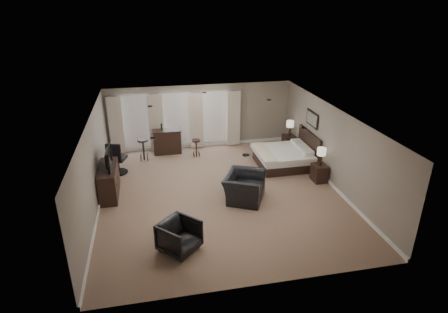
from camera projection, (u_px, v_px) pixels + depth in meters
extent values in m
cube|color=#7F6350|center=(220.00, 193.00, 12.02)|extent=(7.60, 8.60, 0.04)
cube|color=silver|center=(220.00, 115.00, 10.99)|extent=(7.60, 8.60, 0.04)
cube|color=gray|center=(200.00, 116.00, 15.33)|extent=(7.50, 0.04, 2.60)
cube|color=gray|center=(260.00, 236.00, 7.68)|extent=(7.50, 0.04, 2.60)
cube|color=gray|center=(93.00, 166.00, 10.81)|extent=(0.04, 8.50, 2.60)
cube|color=gray|center=(333.00, 147.00, 12.20)|extent=(0.04, 8.50, 2.60)
cube|color=silver|center=(136.00, 122.00, 14.81)|extent=(1.15, 0.04, 2.05)
cube|color=silver|center=(176.00, 119.00, 15.11)|extent=(1.15, 0.04, 2.05)
cube|color=silver|center=(215.00, 117.00, 15.41)|extent=(1.15, 0.04, 2.05)
cube|color=#BDAF9D|center=(116.00, 126.00, 14.60)|extent=(0.55, 0.12, 2.30)
cube|color=#BDAF9D|center=(156.00, 123.00, 14.88)|extent=(0.55, 0.12, 2.30)
cube|color=#BDAF9D|center=(196.00, 121.00, 15.18)|extent=(0.55, 0.12, 2.30)
cube|color=#BDAF9D|center=(233.00, 118.00, 15.46)|extent=(0.55, 0.12, 2.30)
cube|color=silver|center=(281.00, 150.00, 13.73)|extent=(1.97, 1.88, 1.25)
cube|color=black|center=(319.00, 173.00, 12.72)|extent=(0.44, 0.54, 0.59)
cube|color=black|center=(289.00, 143.00, 15.32)|extent=(0.46, 0.56, 0.61)
cube|color=beige|center=(321.00, 157.00, 12.48)|extent=(0.30, 0.30, 0.61)
cube|color=beige|center=(290.00, 128.00, 15.08)|extent=(0.30, 0.30, 0.63)
cube|color=slate|center=(312.00, 119.00, 13.49)|extent=(0.04, 0.96, 0.56)
cube|color=black|center=(109.00, 181.00, 11.76)|extent=(0.53, 1.64, 0.95)
imported|color=black|center=(107.00, 165.00, 11.54)|extent=(0.63, 1.09, 0.14)
imported|color=black|center=(244.00, 183.00, 11.46)|extent=(1.33, 1.53, 1.13)
imported|color=black|center=(179.00, 235.00, 9.16)|extent=(1.18, 1.17, 0.88)
cube|color=black|center=(167.00, 141.00, 14.95)|extent=(1.13, 0.59, 0.98)
cube|color=black|center=(144.00, 150.00, 14.31)|extent=(0.42, 0.42, 0.84)
cube|color=black|center=(196.00, 148.00, 14.62)|extent=(0.37, 0.37, 0.71)
cube|color=black|center=(117.00, 157.00, 13.16)|extent=(0.78, 0.78, 1.21)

